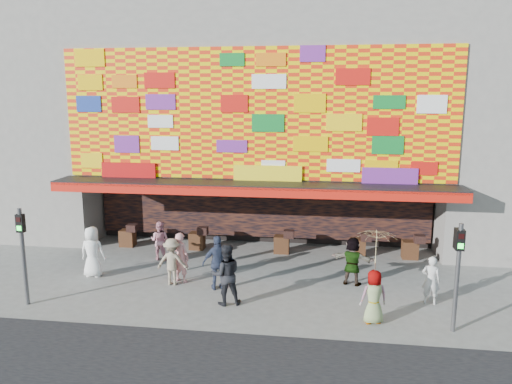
{
  "coord_description": "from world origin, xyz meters",
  "views": [
    {
      "loc": [
        2.68,
        -14.62,
        6.29
      ],
      "look_at": [
        0.32,
        2.0,
        2.99
      ],
      "focal_mm": 35.0,
      "sensor_mm": 36.0,
      "label": 1
    }
  ],
  "objects_px": {
    "ped_g": "(374,297)",
    "parasol": "(376,248)",
    "ped_e": "(218,263)",
    "ped_f": "(352,261)",
    "signal_right": "(458,265)",
    "signal_left": "(23,246)",
    "ped_h": "(431,280)",
    "ped_i": "(160,240)",
    "ped_a": "(92,252)",
    "ped_b": "(181,257)",
    "ped_d": "(172,262)",
    "ped_c": "(226,274)"
  },
  "relations": [
    {
      "from": "signal_right",
      "to": "parasol",
      "type": "xyz_separation_m",
      "value": [
        -2.11,
        0.2,
        0.33
      ]
    },
    {
      "from": "signal_left",
      "to": "signal_right",
      "type": "bearing_deg",
      "value": 0.0
    },
    {
      "from": "ped_e",
      "to": "ped_f",
      "type": "height_order",
      "value": "ped_e"
    },
    {
      "from": "signal_left",
      "to": "ped_f",
      "type": "relative_size",
      "value": 1.83
    },
    {
      "from": "ped_b",
      "to": "ped_c",
      "type": "height_order",
      "value": "ped_c"
    },
    {
      "from": "ped_i",
      "to": "parasol",
      "type": "height_order",
      "value": "parasol"
    },
    {
      "from": "ped_f",
      "to": "ped_a",
      "type": "bearing_deg",
      "value": 18.99
    },
    {
      "from": "ped_f",
      "to": "ped_i",
      "type": "xyz_separation_m",
      "value": [
        -7.22,
        1.59,
        -0.06
      ]
    },
    {
      "from": "ped_a",
      "to": "ped_f",
      "type": "xyz_separation_m",
      "value": [
        8.94,
        0.5,
        -0.08
      ]
    },
    {
      "from": "signal_left",
      "to": "ped_g",
      "type": "bearing_deg",
      "value": 1.12
    },
    {
      "from": "ped_i",
      "to": "parasol",
      "type": "xyz_separation_m",
      "value": [
        7.67,
        -4.43,
        1.44
      ]
    },
    {
      "from": "ped_e",
      "to": "ped_g",
      "type": "bearing_deg",
      "value": 134.86
    },
    {
      "from": "signal_left",
      "to": "ped_h",
      "type": "height_order",
      "value": "signal_left"
    },
    {
      "from": "parasol",
      "to": "signal_left",
      "type": "bearing_deg",
      "value": -178.88
    },
    {
      "from": "signal_right",
      "to": "ped_h",
      "type": "distance_m",
      "value": 2.13
    },
    {
      "from": "signal_right",
      "to": "ped_e",
      "type": "height_order",
      "value": "signal_right"
    },
    {
      "from": "ped_a",
      "to": "ped_g",
      "type": "xyz_separation_m",
      "value": [
        9.39,
        -2.34,
        -0.13
      ]
    },
    {
      "from": "signal_right",
      "to": "ped_e",
      "type": "xyz_separation_m",
      "value": [
        -6.91,
        2.02,
        -0.96
      ]
    },
    {
      "from": "ped_a",
      "to": "ped_i",
      "type": "xyz_separation_m",
      "value": [
        1.72,
        2.1,
        -0.14
      ]
    },
    {
      "from": "ped_b",
      "to": "ped_e",
      "type": "distance_m",
      "value": 1.47
    },
    {
      "from": "ped_h",
      "to": "ped_i",
      "type": "xyz_separation_m",
      "value": [
        -9.51,
        2.84,
        0.01
      ]
    },
    {
      "from": "ped_a",
      "to": "ped_b",
      "type": "bearing_deg",
      "value": 178.79
    },
    {
      "from": "signal_right",
      "to": "ped_d",
      "type": "bearing_deg",
      "value": 165.53
    },
    {
      "from": "signal_right",
      "to": "ped_d",
      "type": "xyz_separation_m",
      "value": [
        -8.52,
        2.2,
        -1.06
      ]
    },
    {
      "from": "signal_right",
      "to": "ped_c",
      "type": "xyz_separation_m",
      "value": [
        -6.42,
        0.88,
        -0.92
      ]
    },
    {
      "from": "ped_a",
      "to": "ped_b",
      "type": "relative_size",
      "value": 1.04
    },
    {
      "from": "parasol",
      "to": "ped_d",
      "type": "bearing_deg",
      "value": 162.7
    },
    {
      "from": "signal_left",
      "to": "ped_h",
      "type": "relative_size",
      "value": 2.0
    },
    {
      "from": "signal_left",
      "to": "ped_g",
      "type": "distance_m",
      "value": 10.35
    },
    {
      "from": "ped_d",
      "to": "signal_left",
      "type": "bearing_deg",
      "value": 27.85
    },
    {
      "from": "ped_a",
      "to": "signal_right",
      "type": "bearing_deg",
      "value": 167.38
    },
    {
      "from": "ped_h",
      "to": "parasol",
      "type": "bearing_deg",
      "value": 56.35
    },
    {
      "from": "ped_f",
      "to": "ped_g",
      "type": "xyz_separation_m",
      "value": [
        0.45,
        -2.84,
        -0.05
      ]
    },
    {
      "from": "ped_a",
      "to": "ped_c",
      "type": "bearing_deg",
      "value": 161.77
    },
    {
      "from": "ped_e",
      "to": "ped_g",
      "type": "height_order",
      "value": "ped_e"
    },
    {
      "from": "signal_left",
      "to": "ped_h",
      "type": "distance_m",
      "value": 12.32
    },
    {
      "from": "ped_e",
      "to": "signal_right",
      "type": "bearing_deg",
      "value": 139.31
    },
    {
      "from": "ped_e",
      "to": "ped_g",
      "type": "distance_m",
      "value": 5.14
    },
    {
      "from": "ped_d",
      "to": "ped_c",
      "type": "bearing_deg",
      "value": 146.21
    },
    {
      "from": "signal_right",
      "to": "ped_a",
      "type": "bearing_deg",
      "value": 167.56
    },
    {
      "from": "ped_a",
      "to": "ped_e",
      "type": "height_order",
      "value": "ped_e"
    },
    {
      "from": "signal_left",
      "to": "ped_d",
      "type": "relative_size",
      "value": 1.89
    },
    {
      "from": "ped_d",
      "to": "parasol",
      "type": "distance_m",
      "value": 6.86
    },
    {
      "from": "ped_f",
      "to": "ped_h",
      "type": "xyz_separation_m",
      "value": [
        2.29,
        -1.24,
        -0.07
      ]
    },
    {
      "from": "signal_left",
      "to": "ped_e",
      "type": "bearing_deg",
      "value": 20.2
    },
    {
      "from": "signal_right",
      "to": "ped_d",
      "type": "relative_size",
      "value": 1.89
    },
    {
      "from": "signal_right",
      "to": "ped_g",
      "type": "height_order",
      "value": "signal_right"
    },
    {
      "from": "signal_left",
      "to": "ped_e",
      "type": "height_order",
      "value": "signal_left"
    },
    {
      "from": "ped_g",
      "to": "parasol",
      "type": "distance_m",
      "value": 1.43
    },
    {
      "from": "ped_b",
      "to": "ped_g",
      "type": "height_order",
      "value": "ped_b"
    }
  ]
}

